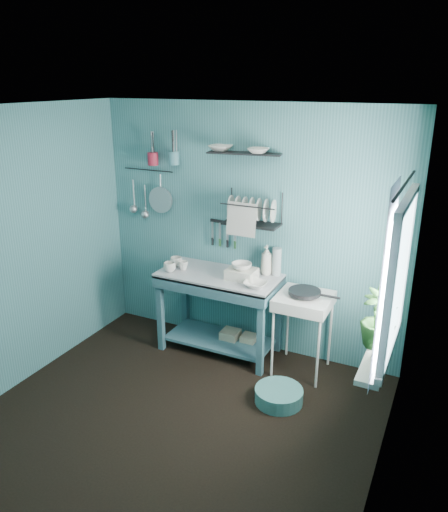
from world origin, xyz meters
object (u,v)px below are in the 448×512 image
at_px(soap_bottle, 266,260).
at_px(work_counter, 220,313).
at_px(potted_plant, 378,318).
at_px(storage_tin_small, 249,344).
at_px(mug_mid, 183,266).
at_px(water_bottle, 277,262).
at_px(frying_pan, 305,292).
at_px(utensil_cup_teal, 174,158).
at_px(colander, 161,200).
at_px(utensil_cup_magenta, 153,159).
at_px(mug_right, 176,262).
at_px(hotplate_stand, 302,334).
at_px(dish_rack, 252,209).
at_px(wash_tub, 242,274).
at_px(mug_left, 170,267).
at_px(storage_tin_large, 230,340).
at_px(floor_basin, 279,396).

bearing_deg(soap_bottle, work_counter, -154.54).
xyz_separation_m(potted_plant, storage_tin_small, (-1.35, 0.81, -0.95)).
relative_size(work_counter, mug_mid, 12.09).
relative_size(water_bottle, frying_pan, 0.93).
bearing_deg(utensil_cup_teal, potted_plant, -22.30).
relative_size(utensil_cup_teal, colander, 0.46).
bearing_deg(utensil_cup_magenta, mug_mid, -28.34).
relative_size(mug_right, colander, 0.44).
bearing_deg(frying_pan, hotplate_stand, 0.00).
distance_m(mug_right, colander, 0.69).
height_order(dish_rack, utensil_cup_teal, utensil_cup_teal).
height_order(water_bottle, dish_rack, dish_rack).
distance_m(mug_right, storage_tin_small, 1.14).
bearing_deg(wash_tub, colander, 166.73).
relative_size(mug_left, soap_bottle, 0.41).
distance_m(mug_left, utensil_cup_magenta, 1.14).
bearing_deg(mug_right, storage_tin_small, 5.71).
xyz_separation_m(water_bottle, utensil_cup_magenta, (-1.38, -0.02, 0.92)).
xyz_separation_m(water_bottle, utensil_cup_teal, (-1.13, -0.02, 0.94)).
relative_size(hotplate_stand, utensil_cup_teal, 6.11).
bearing_deg(potted_plant, mug_mid, 161.83).
relative_size(utensil_cup_teal, storage_tin_large, 0.59).
height_order(soap_bottle, storage_tin_small, soap_bottle).
xyz_separation_m(mug_mid, mug_right, (-0.12, 0.06, 0.00)).
distance_m(mug_left, water_bottle, 1.07).
bearing_deg(storage_tin_large, mug_right, -175.24).
xyz_separation_m(hotplate_stand, storage_tin_large, (-0.78, 0.06, -0.29)).
bearing_deg(colander, frying_pan, -7.99).
height_order(utensil_cup_magenta, colander, utensil_cup_magenta).
height_order(work_counter, water_bottle, water_bottle).
distance_m(dish_rack, potted_plant, 1.69).
distance_m(wash_tub, potted_plant, 1.57).
xyz_separation_m(mug_left, potted_plant, (2.13, -0.57, 0.15)).
height_order(storage_tin_small, floor_basin, storage_tin_small).
bearing_deg(wash_tub, storage_tin_small, 63.43).
bearing_deg(wash_tub, water_bottle, 41.63).
relative_size(soap_bottle, storage_tin_large, 1.36).
xyz_separation_m(mug_left, hotplate_stand, (1.36, 0.15, -0.51)).
xyz_separation_m(work_counter, utensil_cup_teal, (-0.61, 0.20, 1.51)).
bearing_deg(mug_right, utensil_cup_magenta, 151.08).
distance_m(wash_tub, utensil_cup_teal, 1.36).
relative_size(wash_tub, soap_bottle, 0.94).
relative_size(dish_rack, storage_tin_small, 2.75).
xyz_separation_m(mug_right, storage_tin_large, (0.60, 0.05, -0.79)).
bearing_deg(hotplate_stand, storage_tin_small, 172.04).
distance_m(potted_plant, storage_tin_small, 1.84).
bearing_deg(storage_tin_small, colander, 172.31).
bearing_deg(work_counter, soap_bottle, 33.77).
bearing_deg(utensil_cup_teal, utensil_cup_magenta, 180.00).
distance_m(mug_left, utensil_cup_teal, 1.10).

